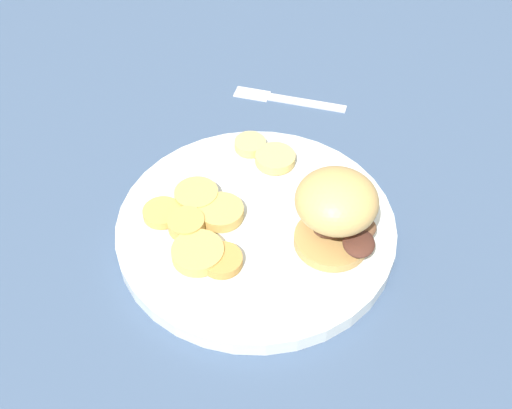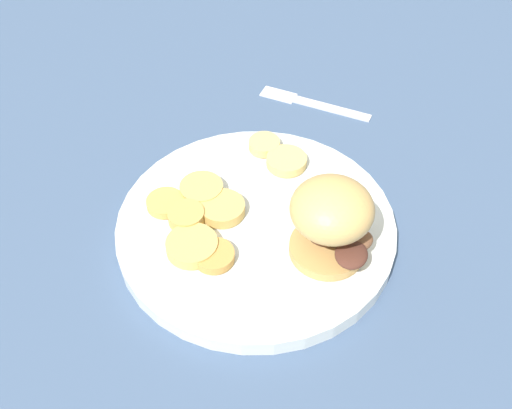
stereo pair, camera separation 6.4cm
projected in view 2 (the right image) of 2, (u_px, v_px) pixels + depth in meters
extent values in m
plane|color=#3D5170|center=(256.00, 233.00, 0.67)|extent=(4.00, 4.00, 0.00)
cylinder|color=silver|center=(256.00, 227.00, 0.66)|extent=(0.31, 0.31, 0.02)
torus|color=silver|center=(256.00, 222.00, 0.66)|extent=(0.30, 0.30, 0.01)
cylinder|color=tan|center=(327.00, 248.00, 0.62)|extent=(0.08, 0.08, 0.01)
ellipsoid|color=#563323|center=(311.00, 218.00, 0.62)|extent=(0.03, 0.04, 0.02)
ellipsoid|color=brown|center=(358.00, 241.00, 0.60)|extent=(0.04, 0.04, 0.02)
ellipsoid|color=#4C281E|center=(351.00, 254.00, 0.59)|extent=(0.05, 0.04, 0.01)
ellipsoid|color=#563323|center=(328.00, 235.00, 0.61)|extent=(0.05, 0.05, 0.02)
ellipsoid|color=#563323|center=(340.00, 218.00, 0.62)|extent=(0.04, 0.05, 0.02)
ellipsoid|color=tan|center=(332.00, 209.00, 0.58)|extent=(0.08, 0.08, 0.05)
cylinder|color=#DBB766|center=(287.00, 161.00, 0.71)|extent=(0.05, 0.05, 0.01)
cylinder|color=tan|center=(192.00, 246.00, 0.62)|extent=(0.05, 0.05, 0.01)
cylinder|color=#BC8942|center=(216.00, 257.00, 0.61)|extent=(0.04, 0.04, 0.01)
cylinder|color=tan|center=(186.00, 216.00, 0.65)|extent=(0.04, 0.04, 0.01)
cylinder|color=tan|center=(165.00, 203.00, 0.67)|extent=(0.04, 0.04, 0.01)
cylinder|color=tan|center=(202.00, 190.00, 0.68)|extent=(0.05, 0.05, 0.01)
cylinder|color=#DBB766|center=(264.00, 145.00, 0.73)|extent=(0.04, 0.04, 0.01)
cylinder|color=tan|center=(222.00, 208.00, 0.66)|extent=(0.05, 0.05, 0.01)
cube|color=silver|center=(332.00, 108.00, 0.82)|extent=(0.04, 0.11, 0.00)
cube|color=silver|center=(279.00, 94.00, 0.84)|extent=(0.04, 0.05, 0.00)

